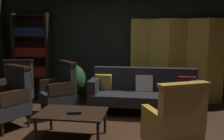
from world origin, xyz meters
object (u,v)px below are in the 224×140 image
at_px(folding_screen, 177,60).
at_px(armchair_wing_right, 16,88).
at_px(bookshelf, 33,55).
at_px(velvet_couch, 144,90).
at_px(book_black_cloth, 75,112).
at_px(coffee_table, 72,115).
at_px(armchair_gilt_accent, 174,125).
at_px(armchair_wing_far, 60,90).
at_px(potted_plant, 73,81).
at_px(armchair_wing_left, 10,99).

height_order(folding_screen, armchair_wing_right, folding_screen).
bearing_deg(armchair_wing_right, bookshelf, 97.66).
distance_m(velvet_couch, book_black_cloth, 1.73).
relative_size(velvet_couch, coffee_table, 2.12).
xyz_separation_m(armchair_wing_right, book_black_cloth, (1.57, -1.10, -0.05)).
xyz_separation_m(folding_screen, armchair_gilt_accent, (-0.35, -2.64, -0.50)).
bearing_deg(armchair_wing_far, armchair_wing_right, 176.50).
bearing_deg(coffee_table, armchair_gilt_accent, -18.71).
bearing_deg(folding_screen, armchair_wing_far, -154.03).
distance_m(velvet_couch, potted_plant, 1.63).
height_order(bookshelf, coffee_table, bookshelf).
bearing_deg(armchair_wing_right, folding_screen, 18.21).
bearing_deg(armchair_wing_right, velvet_couch, 6.90).
relative_size(coffee_table, armchair_wing_right, 0.96).
bearing_deg(bookshelf, potted_plant, -18.25).
bearing_deg(armchair_wing_far, book_black_cloth, -59.38).
xyz_separation_m(armchair_gilt_accent, armchair_wing_far, (-1.98, 1.50, 0.00)).
height_order(velvet_couch, armchair_wing_far, armchair_wing_far).
bearing_deg(book_black_cloth, armchair_wing_far, 120.62).
height_order(bookshelf, armchair_wing_right, bookshelf).
relative_size(armchair_wing_left, armchair_wing_right, 1.00).
xyz_separation_m(armchair_wing_far, potted_plant, (0.02, 0.74, 0.02)).
xyz_separation_m(bookshelf, armchair_wing_left, (0.49, -1.83, -0.57)).
height_order(folding_screen, armchair_gilt_accent, folding_screen).
bearing_deg(bookshelf, folding_screen, 0.54).
bearing_deg(armchair_gilt_accent, folding_screen, 82.35).
xyz_separation_m(armchair_gilt_accent, armchair_wing_left, (-2.58, 0.78, 0.00)).
height_order(folding_screen, armchair_wing_left, folding_screen).
relative_size(armchair_gilt_accent, armchair_wing_far, 1.00).
distance_m(coffee_table, book_black_cloth, 0.09).
distance_m(coffee_table, potted_plant, 1.85).
distance_m(folding_screen, bookshelf, 3.43).
bearing_deg(potted_plant, velvet_couch, -13.21).
bearing_deg(potted_plant, book_black_cloth, -71.50).
bearing_deg(velvet_couch, armchair_wing_far, -167.14).
height_order(bookshelf, armchair_wing_left, bookshelf).
distance_m(velvet_couch, coffee_table, 1.74).
relative_size(armchair_wing_left, potted_plant, 1.17).
bearing_deg(velvet_couch, armchair_gilt_accent, -78.66).
relative_size(bookshelf, potted_plant, 2.31).
bearing_deg(armchair_wing_right, armchair_gilt_accent, -27.95).
distance_m(folding_screen, armchair_wing_far, 2.65).
height_order(armchair_gilt_accent, armchair_wing_left, same).
distance_m(armchair_wing_right, book_black_cloth, 1.92).
distance_m(bookshelf, armchair_wing_left, 1.98).
bearing_deg(potted_plant, coffee_table, -72.80).
bearing_deg(book_black_cloth, bookshelf, 128.43).
bearing_deg(armchair_wing_far, folding_screen, 25.97).
xyz_separation_m(coffee_table, potted_plant, (-0.54, 1.76, 0.14)).
relative_size(folding_screen, armchair_wing_left, 2.02).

